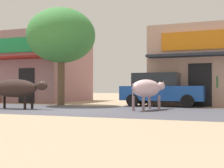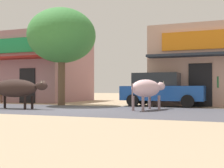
# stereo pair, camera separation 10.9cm
# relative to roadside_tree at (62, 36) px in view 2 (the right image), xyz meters

# --- Properties ---
(ground) EXTENTS (80.00, 80.00, 0.00)m
(ground) POSITION_rel_roadside_tree_xyz_m (2.09, -2.60, -3.63)
(ground) COLOR tan
(asphalt_road) EXTENTS (72.00, 5.49, 0.00)m
(asphalt_road) POSITION_rel_roadside_tree_xyz_m (2.09, -2.60, -3.63)
(asphalt_road) COLOR #484952
(asphalt_road) RESTS_ON ground
(storefront_left_cafe) EXTENTS (6.13, 6.43, 4.52)m
(storefront_left_cafe) POSITION_rel_roadside_tree_xyz_m (-4.36, 4.18, -1.36)
(storefront_left_cafe) COLOR gray
(storefront_left_cafe) RESTS_ON ground
(roadside_tree) EXTENTS (3.57, 3.57, 5.08)m
(roadside_tree) POSITION_rel_roadside_tree_xyz_m (0.00, 0.00, 0.00)
(roadside_tree) COLOR brown
(roadside_tree) RESTS_ON ground
(parked_hatchback_car) EXTENTS (4.02, 1.99, 1.64)m
(parked_hatchback_car) POSITION_rel_roadside_tree_xyz_m (5.05, 1.05, -2.79)
(parked_hatchback_car) COLOR #1949A0
(parked_hatchback_car) RESTS_ON ground
(cow_near_brown) EXTENTS (2.83, 0.80, 1.28)m
(cow_near_brown) POSITION_rel_roadside_tree_xyz_m (-0.48, -3.06, -2.74)
(cow_near_brown) COLOR #30221E
(cow_near_brown) RESTS_ON ground
(cow_far_dark) EXTENTS (1.17, 2.56, 1.25)m
(cow_far_dark) POSITION_rel_roadside_tree_xyz_m (5.05, -1.74, -2.75)
(cow_far_dark) COLOR silver
(cow_far_dark) RESTS_ON ground
(pedestrian_by_shop) EXTENTS (0.48, 0.61, 1.69)m
(pedestrian_by_shop) POSITION_rel_roadside_tree_xyz_m (7.67, 1.70, -2.64)
(pedestrian_by_shop) COLOR brown
(pedestrian_by_shop) RESTS_ON ground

